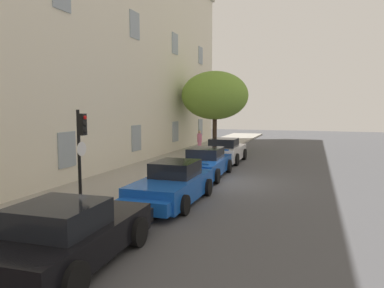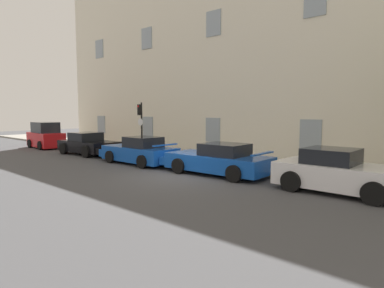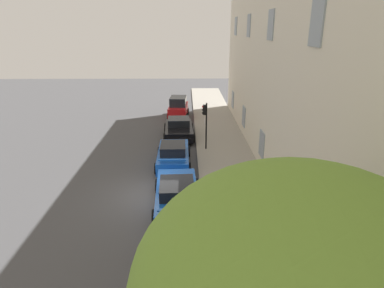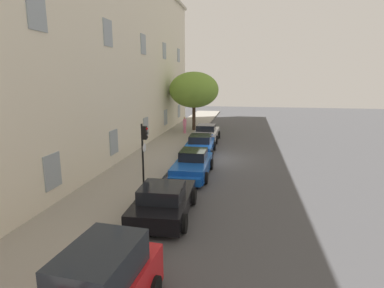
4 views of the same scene
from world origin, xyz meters
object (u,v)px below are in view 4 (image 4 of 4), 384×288
object	(u,v)px
sportscar_yellow_flank	(192,166)
traffic_light	(144,144)
tree_near_kerb	(194,90)
sportscar_white_middle	(199,147)
pedestrian_admiring	(185,125)
sportscar_red_lead	(165,200)
sportscar_tail_end	(207,133)

from	to	relation	value
sportscar_yellow_flank	traffic_light	distance (m)	3.46
tree_near_kerb	sportscar_yellow_flank	bearing A→B (deg)	-170.52
tree_near_kerb	traffic_light	bearing A→B (deg)	-178.53
sportscar_white_middle	pedestrian_admiring	world-z (taller)	pedestrian_admiring
traffic_light	pedestrian_admiring	bearing A→B (deg)	3.83
sportscar_white_middle	pedestrian_admiring	size ratio (longest dim) A/B	3.19
sportscar_red_lead	pedestrian_admiring	xyz separation A→B (m)	(17.98, 2.83, 0.35)
sportscar_yellow_flank	sportscar_white_middle	xyz separation A→B (m)	(4.95, 0.35, -0.00)
sportscar_yellow_flank	traffic_light	size ratio (longest dim) A/B	1.49
sportscar_red_lead	sportscar_white_middle	world-z (taller)	sportscar_red_lead
sportscar_yellow_flank	tree_near_kerb	bearing A→B (deg)	9.48
sportscar_white_middle	sportscar_tail_end	bearing A→B (deg)	1.97
sportscar_tail_end	traffic_light	size ratio (longest dim) A/B	1.43
traffic_light	pedestrian_admiring	size ratio (longest dim) A/B	1.95
sportscar_yellow_flank	tree_near_kerb	xyz separation A→B (m)	(14.85, 2.48, 3.68)
sportscar_tail_end	traffic_light	world-z (taller)	traffic_light
tree_near_kerb	pedestrian_admiring	world-z (taller)	tree_near_kerb
sportscar_white_middle	sportscar_tail_end	xyz separation A→B (m)	(5.39, 0.19, 0.04)
traffic_light	sportscar_tail_end	bearing A→B (deg)	-6.84
pedestrian_admiring	sportscar_white_middle	bearing A→B (deg)	-161.13
sportscar_yellow_flank	traffic_light	bearing A→B (deg)	137.65
sportscar_white_middle	traffic_light	size ratio (longest dim) A/B	1.64
sportscar_tail_end	traffic_light	xyz separation A→B (m)	(-12.58, 1.51, 1.65)
sportscar_yellow_flank	pedestrian_admiring	distance (m)	13.23
pedestrian_admiring	sportscar_yellow_flank	bearing A→B (deg)	-166.66
sportscar_red_lead	sportscar_yellow_flank	distance (m)	5.12
sportscar_tail_end	sportscar_yellow_flank	bearing A→B (deg)	-177.05
sportscar_red_lead	sportscar_white_middle	xyz separation A→B (m)	(10.07, 0.12, -0.01)
sportscar_tail_end	tree_near_kerb	xyz separation A→B (m)	(4.51, 1.95, 3.65)
sportscar_red_lead	sportscar_tail_end	bearing A→B (deg)	1.15
sportscar_tail_end	sportscar_white_middle	bearing A→B (deg)	-178.03
sportscar_red_lead	tree_near_kerb	xyz separation A→B (m)	(19.97, 2.26, 3.67)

